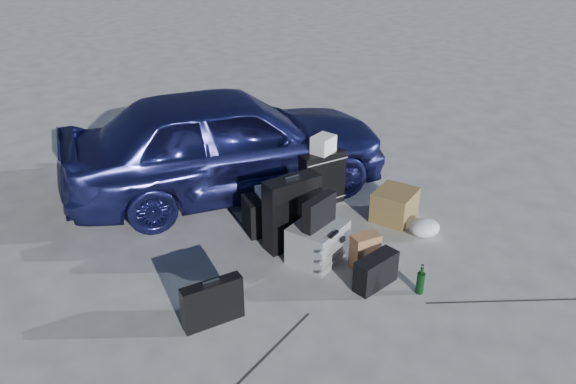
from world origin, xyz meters
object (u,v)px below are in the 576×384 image
object	(u,v)px
pelican_case	(318,242)
suitcase_right	(322,179)
car	(227,141)
duffel_bag	(281,211)
suitcase_left	(292,212)
briefcase	(213,303)
cardboard_box	(395,205)
green_bottle	(421,280)

from	to	relation	value
pelican_case	suitcase_right	size ratio (longest dim) A/B	0.82
car	duffel_bag	bearing A→B (deg)	-164.94
suitcase_left	duffel_bag	size ratio (longest dim) A/B	0.96
briefcase	cardboard_box	world-z (taller)	briefcase
pelican_case	briefcase	xyz separation A→B (m)	(-1.29, -0.20, 0.01)
briefcase	duffel_bag	xyz separation A→B (m)	(1.37, 0.90, -0.01)
car	suitcase_left	world-z (taller)	car
briefcase	green_bottle	bearing A→B (deg)	-16.89
duffel_bag	cardboard_box	size ratio (longest dim) A/B	1.71
suitcase_left	briefcase	bearing A→B (deg)	-152.10
duffel_bag	suitcase_right	bearing A→B (deg)	27.39
briefcase	cardboard_box	bearing A→B (deg)	14.56
cardboard_box	suitcase_right	bearing A→B (deg)	118.38
car	suitcase_right	size ratio (longest dim) A/B	5.86
car	duffel_bag	size ratio (longest dim) A/B	4.82
briefcase	green_bottle	distance (m)	1.84
pelican_case	briefcase	size ratio (longest dim) A/B	1.01
car	pelican_case	bearing A→B (deg)	-167.00
briefcase	pelican_case	bearing A→B (deg)	16.73
pelican_case	suitcase_right	bearing A→B (deg)	30.33
pelican_case	cardboard_box	xyz separation A→B (m)	(1.17, 0.09, -0.02)
car	pelican_case	size ratio (longest dim) A/B	7.15
car	cardboard_box	size ratio (longest dim) A/B	8.26
duffel_bag	cardboard_box	world-z (taller)	duffel_bag
briefcase	green_bottle	xyz separation A→B (m)	(1.67, -0.77, -0.06)
duffel_bag	green_bottle	distance (m)	1.70
car	suitcase_right	world-z (taller)	car
suitcase_left	duffel_bag	xyz separation A→B (m)	(0.12, 0.35, -0.18)
pelican_case	duffel_bag	distance (m)	0.71
briefcase	car	bearing A→B (deg)	62.66
suitcase_left	pelican_case	bearing A→B (deg)	-79.21
pelican_case	duffel_bag	xyz separation A→B (m)	(0.08, 0.70, 0.00)
car	suitcase_left	distance (m)	1.45
suitcase_left	suitcase_right	size ratio (longest dim) A/B	1.17
briefcase	suitcase_left	xyz separation A→B (m)	(1.25, 0.55, 0.17)
suitcase_right	duffel_bag	bearing A→B (deg)	-161.66
briefcase	duffel_bag	distance (m)	1.64
cardboard_box	green_bottle	xyz separation A→B (m)	(-0.80, -1.06, -0.03)
pelican_case	suitcase_right	xyz separation A→B (m)	(0.76, 0.84, 0.13)
suitcase_right	duffel_bag	size ratio (longest dim) A/B	0.82
car	suitcase_right	bearing A→B (deg)	-128.33
car	cardboard_box	world-z (taller)	car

